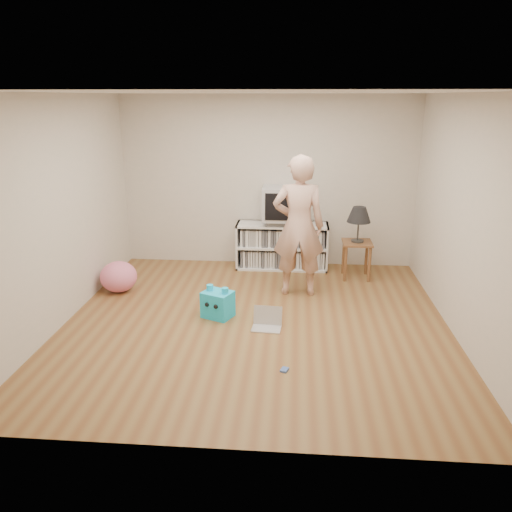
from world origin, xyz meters
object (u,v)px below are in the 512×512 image
object	(u,v)px
side_table	(357,251)
plush_pink	(119,277)
table_lamp	(359,215)
laptop	(267,322)
dvd_deck	(282,222)
person	(299,226)
crt_tv	(283,203)
media_unit	(282,246)
plush_blue	(218,304)

from	to	relation	value
side_table	plush_pink	distance (m)	3.40
table_lamp	laptop	xyz separation A→B (m)	(-1.20, -1.77, -0.88)
dvd_deck	person	size ratio (longest dim) A/B	0.24
laptop	side_table	bearing A→B (deg)	60.07
crt_tv	plush_pink	size ratio (longest dim) A/B	1.21
plush_pink	media_unit	bearing A→B (deg)	28.67
table_lamp	laptop	distance (m)	2.31
media_unit	laptop	distance (m)	2.17
dvd_deck	crt_tv	xyz separation A→B (m)	(0.00, -0.00, 0.29)
plush_blue	plush_pink	world-z (taller)	plush_pink
table_lamp	plush_blue	size ratio (longest dim) A/B	1.23
dvd_deck	plush_blue	bearing A→B (deg)	-110.60
side_table	table_lamp	size ratio (longest dim) A/B	1.07
crt_tv	dvd_deck	bearing A→B (deg)	90.00
dvd_deck	table_lamp	distance (m)	1.18
laptop	plush_blue	distance (m)	0.67
media_unit	laptop	size ratio (longest dim) A/B	3.98
side_table	person	world-z (taller)	person
laptop	plush_blue	size ratio (longest dim) A/B	0.84
dvd_deck	table_lamp	xyz separation A→B (m)	(1.10, -0.37, 0.21)
media_unit	laptop	world-z (taller)	media_unit
crt_tv	person	xyz separation A→B (m)	(0.24, -1.05, -0.08)
side_table	plush_pink	size ratio (longest dim) A/B	1.11
laptop	media_unit	bearing A→B (deg)	91.58
table_lamp	plush_pink	world-z (taller)	table_lamp
side_table	person	size ratio (longest dim) A/B	0.29
person	plush_pink	size ratio (longest dim) A/B	3.78
media_unit	table_lamp	size ratio (longest dim) A/B	2.72
table_lamp	plush_pink	xyz separation A→B (m)	(-3.29, -0.81, -0.73)
person	plush_blue	world-z (taller)	person
crt_tv	person	distance (m)	1.08
side_table	table_lamp	xyz separation A→B (m)	(0.00, 0.00, 0.53)
media_unit	crt_tv	xyz separation A→B (m)	(0.00, -0.02, 0.67)
table_lamp	plush_blue	world-z (taller)	table_lamp
dvd_deck	side_table	world-z (taller)	dvd_deck
laptop	crt_tv	bearing A→B (deg)	91.56
plush_blue	plush_pink	size ratio (longest dim) A/B	0.85
media_unit	person	xyz separation A→B (m)	(0.24, -1.07, 0.59)
crt_tv	plush_blue	distance (m)	2.20
crt_tv	table_lamp	xyz separation A→B (m)	(1.10, -0.37, -0.08)
laptop	plush_pink	world-z (taller)	plush_pink
person	crt_tv	bearing A→B (deg)	-78.97
person	media_unit	bearing A→B (deg)	-79.19
side_table	laptop	bearing A→B (deg)	-124.19
media_unit	dvd_deck	bearing A→B (deg)	-90.00
dvd_deck	table_lamp	world-z (taller)	table_lamp
table_lamp	dvd_deck	bearing A→B (deg)	161.41
side_table	laptop	xyz separation A→B (m)	(-1.20, -1.77, -0.35)
table_lamp	plush_pink	distance (m)	3.47
crt_tv	plush_pink	distance (m)	2.62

